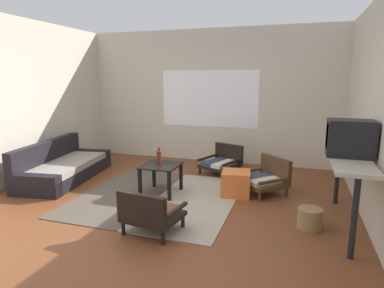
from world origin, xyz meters
The scene contains 14 objects.
ground_plane centered at (0.00, 0.00, 0.00)m, with size 7.80×7.80×0.00m, color brown.
far_wall_with_window centered at (0.00, 3.06, 1.35)m, with size 5.60×0.13×2.70m.
area_rug centered at (-0.12, 0.66, 0.01)m, with size 2.23×2.36×0.01m.
couch centered at (-2.07, 0.97, 0.20)m, with size 1.08×2.03×0.65m.
coffee_table centered at (-0.14, 0.80, 0.36)m, with size 0.54×0.57×0.45m.
armchair_by_window centered at (0.48, 2.21, 0.22)m, with size 0.79×0.81×0.51m.
armchair_striped_foreground centered at (0.26, -0.44, 0.25)m, with size 0.67×0.61×0.52m.
armchair_corner centered at (1.35, 1.37, 0.24)m, with size 0.87×0.87×0.53m.
ottoman_orange centered at (0.94, 1.09, 0.18)m, with size 0.41×0.41×0.37m, color #D1662D.
console_shelf centered at (2.33, 0.44, 0.76)m, with size 0.41×1.63×0.86m.
crt_television centered at (2.33, 0.39, 1.07)m, with size 0.48×0.35×0.41m.
clay_vase centered at (2.33, 0.80, 0.97)m, with size 0.19×0.19×0.27m.
glass_bottle centered at (-0.19, 0.84, 0.56)m, with size 0.07×0.07×0.26m.
wicker_basket centered at (1.97, 0.27, 0.12)m, with size 0.28×0.28×0.24m, color olive.
Camera 1 is at (1.77, -3.56, 1.72)m, focal length 30.68 mm.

